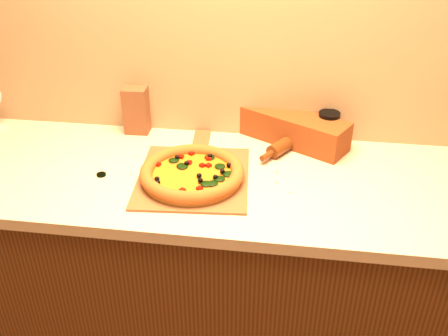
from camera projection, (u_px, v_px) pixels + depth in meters
The scene contains 9 objects.
cabinet at pixel (231, 279), 1.94m from camera, with size 2.80×0.65×0.86m, color #46240F.
countertop at pixel (232, 181), 1.71m from camera, with size 2.84×0.68×0.04m, color beige.
pizza_peel at pixel (194, 174), 1.70m from camera, with size 0.40×0.57×0.01m.
pizza at pixel (192, 173), 1.66m from camera, with size 0.35×0.35×0.05m.
bottle_cap at pixel (101, 175), 1.70m from camera, with size 0.03×0.03×0.01m, color black.
rolling_pin at pixel (292, 140), 1.88m from camera, with size 0.22×0.33×0.05m.
bread_bag at pixel (294, 128), 1.89m from camera, with size 0.42×0.13×0.11m, color brown.
paper_bag at pixel (136, 110), 1.95m from camera, with size 0.09×0.07×0.18m, color brown.
dark_jar at pixel (328, 128), 1.87m from camera, with size 0.08×0.08×0.13m.
Camera 1 is at (0.17, -0.01, 1.79)m, focal length 40.00 mm.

